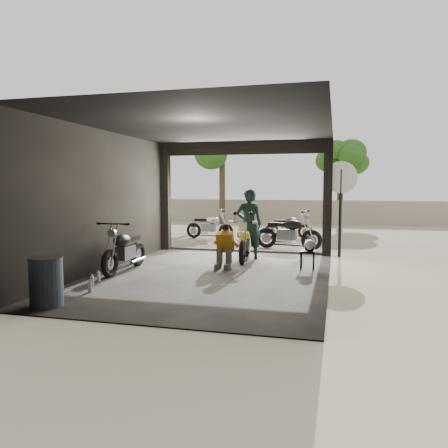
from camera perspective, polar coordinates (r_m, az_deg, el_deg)
The scene contains 16 objects.
ground at distance 9.53m, azimuth -1.80°, elevation -6.79°, with size 80.00×80.00×0.00m, color #7A6D56.
garage at distance 9.87m, azimuth -0.93°, elevation 1.12°, with size 7.00×7.13×3.20m.
boundary_wall at distance 23.14m, azimuth 7.92°, elevation 1.66°, with size 18.00×0.30×1.20m, color gray.
tree_left at distance 22.26m, azimuth -0.24°, elevation 10.30°, with size 2.20×2.20×5.60m.
tree_right at distance 23.01m, azimuth 15.04°, elevation 8.89°, with size 2.20×2.20×5.00m.
main_bike at distance 11.35m, azimuth 2.72°, elevation -2.10°, with size 0.67×1.63×1.09m, color beige, non-canonical shape.
left_bike at distance 10.11m, azimuth -12.86°, elevation -2.89°, with size 0.71×1.72×1.16m, color black, non-canonical shape.
outside_bike_a at distance 15.97m, azimuth -1.90°, elevation -0.02°, with size 0.66×1.60×1.08m, color black, non-canonical shape.
outside_bike_b at distance 16.15m, azimuth 8.44°, elevation -0.12°, with size 0.62×1.52×1.03m, color #3F1F0F, non-canonical shape.
outside_bike_c at distance 13.46m, azimuth 8.43°, elevation -0.76°, with size 0.74×1.79×1.21m, color black, non-canonical shape.
rider at distance 11.52m, azimuth 3.28°, elevation -0.04°, with size 0.68×0.45×1.87m, color black.
mechanic at distance 10.24m, azimuth 0.02°, elevation -3.09°, with size 0.51×0.70×1.01m, color #BC7319, non-canonical shape.
stool at distance 10.17m, azimuth 10.85°, elevation -3.85°, with size 0.34×0.34×0.47m.
helmet at distance 10.08m, azimuth 11.15°, elevation -2.76°, with size 0.27×0.29×0.26m, color white.
oil_drum at distance 7.60m, azimuth -22.20°, elevation -7.10°, with size 0.52×0.52×0.81m, color #425870.
sign_post at distance 12.32m, azimuth 15.00°, elevation 4.09°, with size 0.87×0.08×2.61m.
Camera 1 is at (2.60, -8.95, 1.96)m, focal length 35.00 mm.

